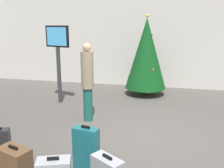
{
  "coord_description": "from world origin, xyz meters",
  "views": [
    {
      "loc": [
        0.49,
        -4.89,
        2.32
      ],
      "look_at": [
        -0.86,
        0.89,
        0.9
      ],
      "focal_mm": 39.81,
      "sensor_mm": 36.0,
      "label": 1
    }
  ],
  "objects": [
    {
      "name": "suitcase_0",
      "position": [
        -0.73,
        -1.46,
        0.37
      ],
      "size": [
        0.43,
        0.24,
        0.78
      ],
      "color": "#19606B",
      "rests_on": "ground_plane"
    },
    {
      "name": "suitcase_2",
      "position": [
        -2.17,
        -1.66,
        0.33
      ],
      "size": [
        0.39,
        0.29,
        0.7
      ],
      "color": "#232326",
      "rests_on": "ground_plane"
    },
    {
      "name": "suitcase_6",
      "position": [
        -1.6,
        -2.09,
        0.31
      ],
      "size": [
        0.55,
        0.41,
        0.65
      ],
      "color": "brown",
      "rests_on": "ground_plane"
    },
    {
      "name": "flight_info_kiosk",
      "position": [
        -2.72,
        1.86,
        1.59
      ],
      "size": [
        0.8,
        0.32,
        2.3
      ],
      "color": "#333338",
      "rests_on": "ground_plane"
    },
    {
      "name": "back_wall",
      "position": [
        0.0,
        4.59,
        1.76
      ],
      "size": [
        16.0,
        0.2,
        3.52
      ],
      "primitive_type": "cube",
      "color": "beige",
      "rests_on": "ground_plane"
    },
    {
      "name": "traveller_0",
      "position": [
        -1.41,
        0.64,
        1.03
      ],
      "size": [
        0.41,
        0.41,
        1.91
      ],
      "color": "#19594C",
      "rests_on": "ground_plane"
    },
    {
      "name": "ground_plane",
      "position": [
        0.0,
        0.0,
        0.0
      ],
      "size": [
        16.0,
        16.0,
        0.0
      ],
      "primitive_type": "plane",
      "color": "#514C47"
    },
    {
      "name": "holiday_tree",
      "position": [
        -0.27,
        3.33,
        1.39
      ],
      "size": [
        1.36,
        1.36,
        2.66
      ],
      "color": "#4C3319",
      "rests_on": "ground_plane"
    }
  ]
}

